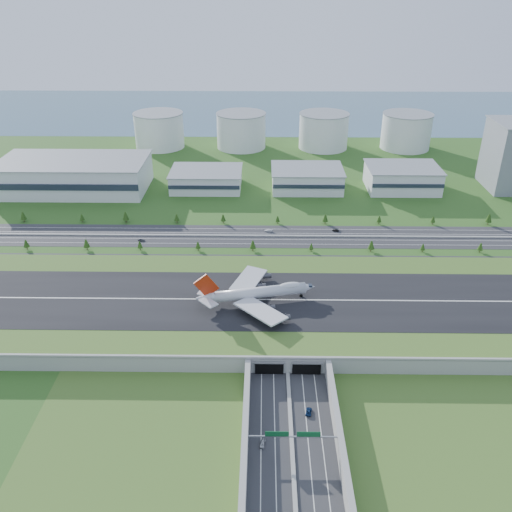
{
  "coord_description": "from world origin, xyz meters",
  "views": [
    {
      "loc": [
        -11.79,
        -244.75,
        163.53
      ],
      "look_at": [
        -15.78,
        35.0,
        16.08
      ],
      "focal_mm": 38.0,
      "sensor_mm": 36.0,
      "label": 1
    }
  ],
  "objects_px": {
    "car_7": "(268,230)",
    "car_5": "(336,230)",
    "boeing_747": "(257,293)",
    "car_4": "(141,240)",
    "car_0": "(263,443)",
    "car_2": "(309,411)",
    "fuel_tank_a": "(159,130)"
  },
  "relations": [
    {
      "from": "car_4",
      "to": "car_5",
      "type": "bearing_deg",
      "value": -74.02
    },
    {
      "from": "car_2",
      "to": "car_7",
      "type": "distance_m",
      "value": 178.33
    },
    {
      "from": "boeing_747",
      "to": "car_4",
      "type": "bearing_deg",
      "value": 119.94
    },
    {
      "from": "car_4",
      "to": "car_5",
      "type": "height_order",
      "value": "car_4"
    },
    {
      "from": "car_5",
      "to": "car_7",
      "type": "bearing_deg",
      "value": -75.3
    },
    {
      "from": "car_5",
      "to": "boeing_747",
      "type": "bearing_deg",
      "value": -14.22
    },
    {
      "from": "car_2",
      "to": "boeing_747",
      "type": "bearing_deg",
      "value": -63.41
    },
    {
      "from": "boeing_747",
      "to": "car_7",
      "type": "distance_m",
      "value": 105.41
    },
    {
      "from": "car_7",
      "to": "car_2",
      "type": "bearing_deg",
      "value": 12.98
    },
    {
      "from": "car_4",
      "to": "car_7",
      "type": "distance_m",
      "value": 88.51
    },
    {
      "from": "car_2",
      "to": "car_0",
      "type": "bearing_deg",
      "value": 51.74
    },
    {
      "from": "fuel_tank_a",
      "to": "car_4",
      "type": "relative_size",
      "value": 10.59
    },
    {
      "from": "car_0",
      "to": "boeing_747",
      "type": "bearing_deg",
      "value": 100.51
    },
    {
      "from": "boeing_747",
      "to": "car_2",
      "type": "height_order",
      "value": "boeing_747"
    },
    {
      "from": "car_0",
      "to": "car_4",
      "type": "relative_size",
      "value": 1.0
    },
    {
      "from": "car_0",
      "to": "car_5",
      "type": "bearing_deg",
      "value": 83.7
    },
    {
      "from": "boeing_747",
      "to": "car_5",
      "type": "xyz_separation_m",
      "value": [
        54.7,
        105.72,
        -12.82
      ]
    },
    {
      "from": "fuel_tank_a",
      "to": "car_4",
      "type": "bearing_deg",
      "value": -83.62
    },
    {
      "from": "car_0",
      "to": "car_5",
      "type": "distance_m",
      "value": 203.0
    },
    {
      "from": "car_5",
      "to": "car_7",
      "type": "relative_size",
      "value": 0.79
    },
    {
      "from": "boeing_747",
      "to": "car_0",
      "type": "relative_size",
      "value": 13.62
    },
    {
      "from": "boeing_747",
      "to": "car_5",
      "type": "relative_size",
      "value": 13.81
    },
    {
      "from": "fuel_tank_a",
      "to": "boeing_747",
      "type": "distance_m",
      "value": 329.09
    },
    {
      "from": "car_5",
      "to": "car_4",
      "type": "bearing_deg",
      "value": -69.46
    },
    {
      "from": "car_2",
      "to": "car_4",
      "type": "height_order",
      "value": "car_4"
    },
    {
      "from": "car_2",
      "to": "car_5",
      "type": "distance_m",
      "value": 181.77
    },
    {
      "from": "fuel_tank_a",
      "to": "car_2",
      "type": "bearing_deg",
      "value": -71.64
    },
    {
      "from": "fuel_tank_a",
      "to": "car_4",
      "type": "distance_m",
      "value": 225.63
    },
    {
      "from": "car_0",
      "to": "car_5",
      "type": "xyz_separation_m",
      "value": [
        51.21,
        196.44,
        -0.04
      ]
    },
    {
      "from": "car_7",
      "to": "car_5",
      "type": "bearing_deg",
      "value": 99.47
    },
    {
      "from": "car_0",
      "to": "fuel_tank_a",
      "type": "bearing_deg",
      "value": 113.4
    },
    {
      "from": "car_2",
      "to": "car_4",
      "type": "distance_m",
      "value": 191.37
    }
  ]
}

